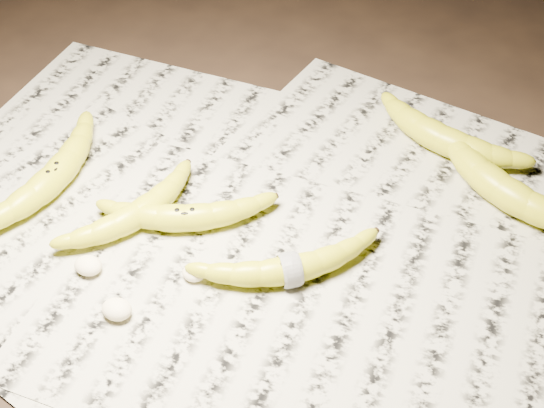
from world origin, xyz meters
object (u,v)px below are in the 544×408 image
at_px(banana_left_b, 137,212).
at_px(banana_center, 185,216).
at_px(banana_upper_a, 503,188).
at_px(banana_upper_b, 442,137).
at_px(banana_taped, 290,268).
at_px(banana_left_a, 53,175).

relative_size(banana_left_b, banana_center, 0.94).
bearing_deg(banana_upper_a, banana_upper_b, 171.35).
distance_m(banana_center, banana_taped, 0.15).
bearing_deg(banana_left_a, banana_upper_b, -56.58).
xyz_separation_m(banana_center, banana_upper_a, (0.34, 0.19, 0.00)).
relative_size(banana_center, banana_upper_b, 0.96).
bearing_deg(banana_upper_b, banana_left_b, -120.51).
height_order(banana_taped, banana_upper_b, banana_upper_b).
bearing_deg(banana_taped, banana_upper_b, 33.46).
height_order(banana_left_a, banana_upper_b, banana_upper_b).
height_order(banana_left_b, banana_upper_b, banana_upper_b).
bearing_deg(banana_left_b, banana_upper_a, -39.41).
height_order(banana_center, banana_upper_a, banana_upper_a).
bearing_deg(banana_upper_a, banana_center, -122.10).
relative_size(banana_left_a, banana_taped, 1.12).
relative_size(banana_left_a, banana_left_b, 1.26).
relative_size(banana_center, banana_taped, 0.95).
height_order(banana_left_a, banana_center, banana_left_a).
height_order(banana_left_b, banana_upper_a, banana_upper_a).
height_order(banana_upper_a, banana_upper_b, banana_upper_a).
xyz_separation_m(banana_left_a, banana_taped, (0.33, -0.03, -0.00)).
height_order(banana_center, banana_taped, banana_center).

